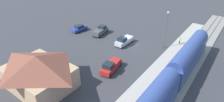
% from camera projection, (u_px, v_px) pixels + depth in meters
% --- Properties ---
extents(ground_plane, '(200.00, 200.00, 0.00)m').
position_uv_depth(ground_plane, '(130.00, 44.00, 44.93)').
color(ground_plane, '#38383D').
extents(railway_track, '(4.80, 70.00, 0.30)m').
position_uv_depth(railway_track, '(189.00, 63.00, 37.66)').
color(railway_track, gray).
rests_on(railway_track, ground).
extents(platform, '(3.20, 46.00, 0.30)m').
position_uv_depth(platform, '(170.00, 56.00, 39.70)').
color(platform, '#A8A399').
rests_on(platform, ground).
extents(station_building, '(11.40, 8.88, 5.95)m').
position_uv_depth(station_building, '(38.00, 71.00, 30.08)').
color(station_building, tan).
rests_on(station_building, ground).
extents(pedestrian_on_platform, '(0.36, 0.36, 1.71)m').
position_uv_depth(pedestrian_on_platform, '(180.00, 40.00, 44.09)').
color(pedestrian_on_platform, '#23284C').
rests_on(pedestrian_on_platform, platform).
extents(sedan_blue, '(2.25, 4.65, 1.74)m').
position_uv_depth(sedan_blue, '(79.00, 28.00, 51.43)').
color(sedan_blue, '#283D9E').
rests_on(sedan_blue, ground).
extents(pickup_silver, '(2.12, 5.46, 2.14)m').
position_uv_depth(pickup_silver, '(124.00, 41.00, 44.40)').
color(pickup_silver, silver).
rests_on(pickup_silver, ground).
extents(pickup_charcoal, '(2.78, 5.64, 2.14)m').
position_uv_depth(pickup_charcoal, '(100.00, 31.00, 49.57)').
color(pickup_charcoal, '#47494F').
rests_on(pickup_charcoal, ground).
extents(pickup_red, '(2.74, 5.63, 2.14)m').
position_uv_depth(pickup_red, '(111.00, 66.00, 34.99)').
color(pickup_red, red).
rests_on(pickup_red, ground).
extents(light_pole_near_platform, '(0.44, 0.44, 8.76)m').
position_uv_depth(light_pole_near_platform, '(166.00, 26.00, 40.63)').
color(light_pole_near_platform, '#515156').
rests_on(light_pole_near_platform, ground).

